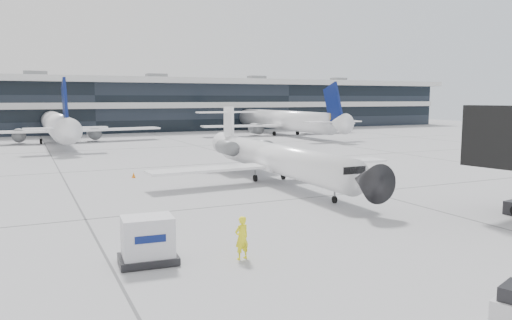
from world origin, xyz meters
TOP-DOWN VIEW (x-y plane):
  - ground at (0.00, 0.00)m, footprint 220.00×220.00m
  - terminal at (0.00, 82.00)m, footprint 170.00×22.00m
  - bg_jet_center at (-8.00, 55.00)m, footprint 32.00×40.00m
  - bg_jet_right at (32.00, 55.00)m, footprint 32.00×40.00m
  - regional_jet at (5.70, 6.76)m, footprint 21.15×26.32m
  - ramp_worker at (-4.71, -10.32)m, footprint 0.78×0.61m
  - cargo_uld at (-8.50, -9.14)m, footprint 2.54×1.97m
  - traffic_cone at (-4.39, 14.13)m, footprint 0.38×0.38m

SIDE VIEW (x-z plane):
  - ground at x=0.00m, z-range 0.00..0.00m
  - bg_jet_center at x=-8.00m, z-range -4.80..4.80m
  - bg_jet_right at x=32.00m, z-range -4.80..4.80m
  - traffic_cone at x=-4.39m, z-range -0.01..0.48m
  - ramp_worker at x=-4.71m, z-range 0.00..1.90m
  - cargo_uld at x=-8.50m, z-range 0.01..1.97m
  - regional_jet at x=5.70m, z-range -0.96..5.12m
  - terminal at x=0.00m, z-range 0.00..10.00m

